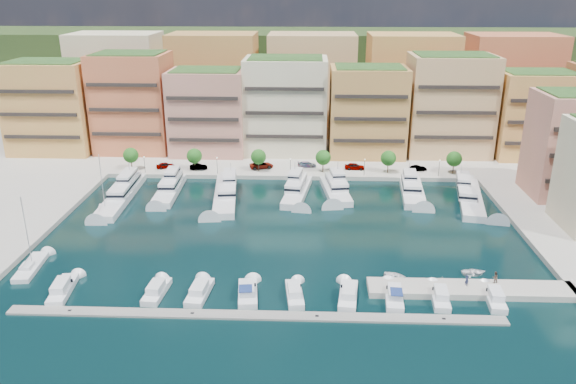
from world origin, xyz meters
The scene contains 59 objects.
ground centered at (0.00, 0.00, 0.00)m, with size 400.00×400.00×0.00m, color black.
north_quay centered at (0.00, 62.00, 0.00)m, with size 220.00×64.00×2.00m, color #9E998E.
hillside centered at (0.00, 110.00, 0.00)m, with size 240.00×40.00×58.00m, color #213415.
south_pontoon centered at (-3.00, -30.00, 0.00)m, with size 72.00×2.20×0.35m, color gray.
finger_pier centered at (30.00, -22.00, 0.00)m, with size 32.00×5.00×2.00m, color #9E998E.
apartment_0 centered at (-66.00, 49.99, 13.31)m, with size 22.00×16.50×24.80m.
apartment_1 centered at (-44.00, 51.99, 14.31)m, with size 20.00×16.50×26.80m.
apartment_2 centered at (-23.00, 49.99, 12.31)m, with size 20.00×15.50×22.80m.
apartment_3 centered at (-2.00, 51.99, 13.81)m, with size 22.00×16.50×25.80m.
apartment_4 centered at (20.00, 49.99, 12.81)m, with size 20.00×15.50×23.80m.
apartment_5 centered at (42.00, 51.99, 14.31)m, with size 22.00×16.50×26.80m.
apartment_6 centered at (64.00, 49.99, 12.31)m, with size 20.00×15.50×22.80m.
apartment_east_a centered at (62.00, 19.99, 12.31)m, with size 18.00×14.50×22.80m.
backblock_0 centered at (-55.00, 74.00, 16.00)m, with size 26.00×18.00×30.00m, color beige.
backblock_1 centered at (-25.00, 74.00, 16.00)m, with size 26.00×18.00×30.00m, color #B48043.
backblock_2 centered at (5.00, 74.00, 16.00)m, with size 26.00×18.00×30.00m, color tan.
backblock_3 centered at (35.00, 74.00, 16.00)m, with size 26.00×18.00×30.00m, color gold.
backblock_4 centered at (65.00, 74.00, 16.00)m, with size 26.00×18.00×30.00m, color #C76C42.
tree_0 centered at (-40.00, 33.50, 4.74)m, with size 3.80×3.80×5.65m.
tree_1 centered at (-24.00, 33.50, 4.74)m, with size 3.80×3.80×5.65m.
tree_2 centered at (-8.00, 33.50, 4.74)m, with size 3.80×3.80×5.65m.
tree_3 centered at (8.00, 33.50, 4.74)m, with size 3.80×3.80×5.65m.
tree_4 centered at (24.00, 33.50, 4.74)m, with size 3.80×3.80×5.65m.
tree_5 centered at (40.00, 33.50, 4.74)m, with size 3.80×3.80×5.65m.
lamppost_0 centered at (-36.00, 31.20, 3.83)m, with size 0.30×0.30×4.20m.
lamppost_1 centered at (-18.00, 31.20, 3.83)m, with size 0.30×0.30×4.20m.
lamppost_2 centered at (0.00, 31.20, 3.83)m, with size 0.30×0.30×4.20m.
lamppost_3 centered at (18.00, 31.20, 3.83)m, with size 0.30×0.30×4.20m.
lamppost_4 centered at (36.00, 31.20, 3.83)m, with size 0.30×0.30×4.20m.
yacht_0 centered at (-37.02, 16.65, 1.21)m, with size 5.38×27.10×7.30m.
yacht_1 centered at (-27.21, 20.10, 1.09)m, with size 5.03×19.44×7.30m.
yacht_2 centered at (-14.00, 17.75, 1.21)m, with size 7.23×24.92×7.30m.
yacht_3 centered at (1.91, 20.30, 1.21)m, with size 6.85×19.41×7.30m.
yacht_4 centered at (10.66, 21.08, 1.09)m, with size 7.06×17.69×7.30m.
yacht_5 centered at (27.93, 20.84, 1.21)m, with size 6.27×18.16×7.30m.
yacht_6 centered at (40.01, 18.00, 1.21)m, with size 9.02×24.46×7.30m.
cruiser_0 centered at (-33.32, -24.60, 0.55)m, with size 3.58×9.14×2.55m.
cruiser_2 centered at (-18.63, -24.58, 0.55)m, with size 3.14×7.66×2.55m.
cruiser_3 centered at (-11.97, -24.59, 0.55)m, with size 3.45×8.03×2.55m.
cruiser_4 centered at (-4.55, -24.60, 0.57)m, with size 3.67×8.05×2.66m.
cruiser_5 centered at (2.62, -24.58, 0.55)m, with size 3.23×7.97×2.55m.
cruiser_6 centered at (10.78, -24.59, 0.55)m, with size 3.54×8.52×2.55m.
cruiser_7 centered at (17.67, -24.61, 0.57)m, with size 3.17×8.35×2.66m.
cruiser_8 centered at (24.59, -24.58, 0.55)m, with size 3.02×7.69×2.55m.
cruiser_9 centered at (32.71, -24.58, 0.55)m, with size 2.99×7.70×2.55m.
sailboat_0 centered at (-41.84, -17.36, 0.31)m, with size 3.81×10.27×13.20m.
sailboat_2 centered at (-37.89, 6.99, 0.32)m, with size 4.64×8.50×13.20m.
tender_1 centered at (26.31, -18.71, 0.40)m, with size 1.30×1.51×0.79m, color beige.
tender_0 centered at (18.76, -17.78, 0.37)m, with size 2.55×3.57×0.74m, color white.
tender_2 centered at (31.91, -16.20, 0.41)m, with size 2.82×3.95×0.82m, color white.
tender_3 centered at (32.58, -19.00, 0.43)m, with size 1.42×1.65×0.87m, color beige.
car_0 centered at (-31.84, 34.89, 1.77)m, with size 1.83×4.55×1.55m, color gray.
car_1 centered at (-23.30, 34.29, 1.73)m, with size 1.54×4.41×1.45m, color gray.
car_2 centered at (-7.49, 35.78, 1.83)m, with size 2.76×5.98×1.66m, color gray.
car_3 centered at (4.00, 37.48, 1.69)m, with size 1.93×4.75×1.38m, color gray.
car_4 centered at (16.01, 35.77, 1.85)m, with size 2.00×4.97×1.69m, color gray.
car_5 centered at (31.70, 35.19, 1.72)m, with size 1.52×4.36×1.44m, color gray.
person_0 centered at (29.19, -21.67, 1.93)m, with size 0.68×0.44×1.85m, color #222745.
person_1 centered at (33.82, -20.61, 1.98)m, with size 0.95×0.74×1.96m, color #46342A.
Camera 1 is at (4.57, -99.18, 44.98)m, focal length 35.00 mm.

